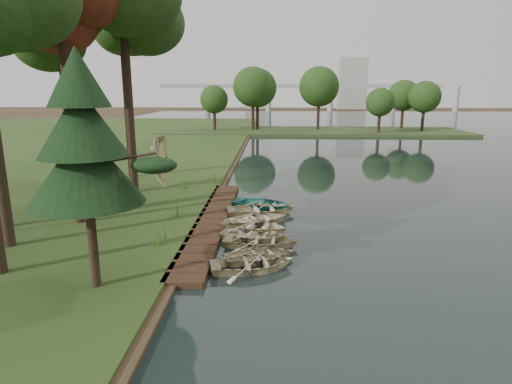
{
  "coord_description": "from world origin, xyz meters",
  "views": [
    {
      "loc": [
        1.67,
        -22.09,
        7.11
      ],
      "look_at": [
        0.76,
        0.41,
        1.67
      ],
      "focal_mm": 30.0,
      "sensor_mm": 36.0,
      "label": 1
    }
  ],
  "objects_px": {
    "pine_tree": "(83,143)",
    "rowboat_2": "(261,239)",
    "boardwalk": "(212,221)",
    "rowboat_0": "(252,262)",
    "rowboat_1": "(260,254)",
    "stored_rowboat": "(163,182)"
  },
  "relations": [
    {
      "from": "stored_rowboat",
      "to": "pine_tree",
      "type": "xyz_separation_m",
      "value": [
        1.6,
        -15.69,
        4.7
      ]
    },
    {
      "from": "boardwalk",
      "to": "pine_tree",
      "type": "bearing_deg",
      "value": -109.53
    },
    {
      "from": "rowboat_0",
      "to": "stored_rowboat",
      "type": "xyz_separation_m",
      "value": [
        -7.03,
        13.55,
        0.27
      ]
    },
    {
      "from": "boardwalk",
      "to": "rowboat_1",
      "type": "xyz_separation_m",
      "value": [
        2.77,
        -5.25,
        0.22
      ]
    },
    {
      "from": "rowboat_0",
      "to": "pine_tree",
      "type": "height_order",
      "value": "pine_tree"
    },
    {
      "from": "boardwalk",
      "to": "stored_rowboat",
      "type": "height_order",
      "value": "stored_rowboat"
    },
    {
      "from": "rowboat_0",
      "to": "rowboat_2",
      "type": "height_order",
      "value": "rowboat_2"
    },
    {
      "from": "pine_tree",
      "to": "rowboat_1",
      "type": "bearing_deg",
      "value": 28.34
    },
    {
      "from": "rowboat_0",
      "to": "rowboat_1",
      "type": "xyz_separation_m",
      "value": [
        0.3,
        0.95,
        -0.03
      ]
    },
    {
      "from": "rowboat_0",
      "to": "pine_tree",
      "type": "distance_m",
      "value": 7.67
    },
    {
      "from": "boardwalk",
      "to": "rowboat_1",
      "type": "distance_m",
      "value": 5.94
    },
    {
      "from": "boardwalk",
      "to": "rowboat_0",
      "type": "xyz_separation_m",
      "value": [
        2.47,
        -6.19,
        0.25
      ]
    },
    {
      "from": "rowboat_1",
      "to": "stored_rowboat",
      "type": "bearing_deg",
      "value": 11.89
    },
    {
      "from": "boardwalk",
      "to": "pine_tree",
      "type": "relative_size",
      "value": 1.97
    },
    {
      "from": "boardwalk",
      "to": "rowboat_2",
      "type": "xyz_separation_m",
      "value": [
        2.74,
        -3.58,
        0.26
      ]
    },
    {
      "from": "rowboat_0",
      "to": "rowboat_1",
      "type": "relative_size",
      "value": 1.11
    },
    {
      "from": "rowboat_1",
      "to": "rowboat_0",
      "type": "bearing_deg",
      "value": 144.34
    },
    {
      "from": "boardwalk",
      "to": "rowboat_2",
      "type": "bearing_deg",
      "value": -52.52
    },
    {
      "from": "rowboat_2",
      "to": "stored_rowboat",
      "type": "height_order",
      "value": "stored_rowboat"
    },
    {
      "from": "pine_tree",
      "to": "rowboat_2",
      "type": "bearing_deg",
      "value": 39.83
    },
    {
      "from": "boardwalk",
      "to": "stored_rowboat",
      "type": "bearing_deg",
      "value": 121.78
    },
    {
      "from": "rowboat_1",
      "to": "boardwalk",
      "type": "bearing_deg",
      "value": 9.52
    }
  ]
}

